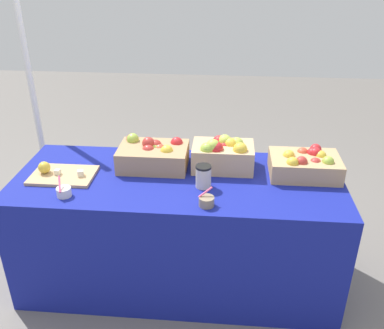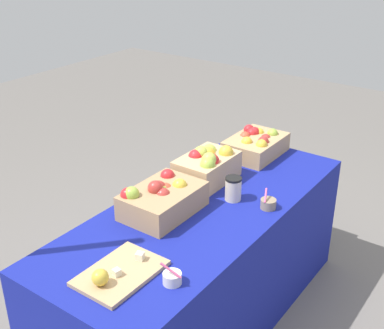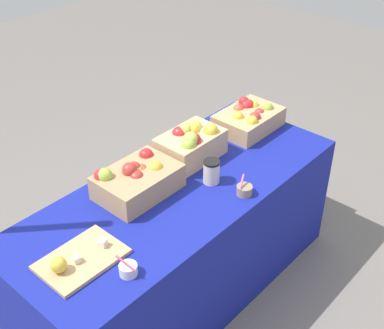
{
  "view_description": "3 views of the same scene",
  "coord_description": "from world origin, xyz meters",
  "views": [
    {
      "loc": [
        0.27,
        -2.11,
        1.91
      ],
      "look_at": [
        0.08,
        0.01,
        0.83
      ],
      "focal_mm": 39.23,
      "sensor_mm": 36.0,
      "label": 1
    },
    {
      "loc": [
        -1.89,
        -1.3,
        2.07
      ],
      "look_at": [
        -0.07,
        0.01,
        1.0
      ],
      "focal_mm": 48.0,
      "sensor_mm": 36.0,
      "label": 2
    },
    {
      "loc": [
        -1.56,
        -1.49,
        2.34
      ],
      "look_at": [
        0.07,
        -0.03,
        0.87
      ],
      "focal_mm": 48.78,
      "sensor_mm": 36.0,
      "label": 3
    }
  ],
  "objects": [
    {
      "name": "coffee_cup",
      "position": [
        0.15,
        -0.09,
        0.8
      ],
      "size": [
        0.09,
        0.09,
        0.13
      ],
      "color": "beige",
      "rests_on": "table"
    },
    {
      "name": "ground_plane",
      "position": [
        0.0,
        0.0,
        0.0
      ],
      "size": [
        10.0,
        10.0,
        0.0
      ],
      "primitive_type": "plane",
      "color": "slate"
    },
    {
      "name": "apple_crate_right",
      "position": [
        -0.16,
        0.13,
        0.82
      ],
      "size": [
        0.41,
        0.28,
        0.18
      ],
      "color": "tan",
      "rests_on": "table"
    },
    {
      "name": "apple_crate_left",
      "position": [
        0.73,
        0.1,
        0.81
      ],
      "size": [
        0.4,
        0.28,
        0.16
      ],
      "color": "tan",
      "rests_on": "table"
    },
    {
      "name": "sample_bowl_mid",
      "position": [
        -0.58,
        -0.26,
        0.77
      ],
      "size": [
        0.08,
        0.09,
        0.11
      ],
      "color": "silver",
      "rests_on": "table"
    },
    {
      "name": "sample_bowl_near",
      "position": [
        0.18,
        -0.28,
        0.77
      ],
      "size": [
        0.08,
        0.08,
        0.1
      ],
      "color": "gray",
      "rests_on": "table"
    },
    {
      "name": "cutting_board_front",
      "position": [
        -0.68,
        -0.05,
        0.76
      ],
      "size": [
        0.36,
        0.25,
        0.09
      ],
      "color": "tan",
      "rests_on": "table"
    },
    {
      "name": "table",
      "position": [
        0.0,
        0.0,
        0.37
      ],
      "size": [
        1.9,
        0.76,
        0.74
      ],
      "primitive_type": "cube",
      "color": "navy",
      "rests_on": "ground_plane"
    },
    {
      "name": "apple_crate_middle",
      "position": [
        0.26,
        0.15,
        0.84
      ],
      "size": [
        0.36,
        0.24,
        0.21
      ],
      "color": "tan",
      "rests_on": "table"
    },
    {
      "name": "tent_pole",
      "position": [
        -1.13,
        0.7,
        1.06
      ],
      "size": [
        0.04,
        0.04,
        2.11
      ],
      "primitive_type": "cylinder",
      "color": "white",
      "rests_on": "ground_plane"
    }
  ]
}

